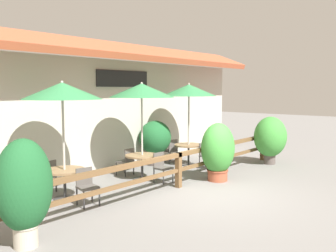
{
  "coord_description": "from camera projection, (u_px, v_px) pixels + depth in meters",
  "views": [
    {
      "loc": [
        -7.83,
        -5.08,
        2.67
      ],
      "look_at": [
        0.13,
        1.52,
        1.64
      ],
      "focal_mm": 40.0,
      "sensor_mm": 36.0,
      "label": 1
    }
  ],
  "objects": [
    {
      "name": "ground_plane",
      "position": [
        211.0,
        194.0,
        9.49
      ],
      "size": [
        60.0,
        60.0,
        0.0
      ],
      "primitive_type": "plane",
      "color": "slate"
    },
    {
      "name": "building_facade",
      "position": [
        103.0,
        105.0,
        11.89
      ],
      "size": [
        14.28,
        1.49,
        4.23
      ],
      "color": "#BCB7A8",
      "rests_on": "ground"
    },
    {
      "name": "patio_railing",
      "position": [
        178.0,
        162.0,
        10.09
      ],
      "size": [
        10.4,
        0.14,
        0.95
      ],
      "color": "brown",
      "rests_on": "ground"
    },
    {
      "name": "patio_umbrella_near",
      "position": [
        62.0,
        91.0,
        8.84
      ],
      "size": [
        1.91,
        1.91,
        2.86
      ],
      "color": "#B7B2A8",
      "rests_on": "ground"
    },
    {
      "name": "dining_table_near",
      "position": [
        65.0,
        175.0,
        9.04
      ],
      "size": [
        1.0,
        1.0,
        0.73
      ],
      "color": "olive",
      "rests_on": "ground"
    },
    {
      "name": "chair_near_streetside",
      "position": [
        87.0,
        185.0,
        8.57
      ],
      "size": [
        0.5,
        0.5,
        0.85
      ],
      "rotation": [
        0.0,
        0.0,
        -0.23
      ],
      "color": "#514C47",
      "rests_on": "ground"
    },
    {
      "name": "chair_near_wallside",
      "position": [
        47.0,
        175.0,
        9.56
      ],
      "size": [
        0.48,
        0.48,
        0.85
      ],
      "rotation": [
        0.0,
        0.0,
        3.28
      ],
      "color": "#514C47",
      "rests_on": "ground"
    },
    {
      "name": "patio_umbrella_middle",
      "position": [
        142.0,
        91.0,
        10.84
      ],
      "size": [
        1.91,
        1.91,
        2.86
      ],
      "color": "#B7B2A8",
      "rests_on": "ground"
    },
    {
      "name": "dining_table_middle",
      "position": [
        142.0,
        160.0,
        11.04
      ],
      "size": [
        1.0,
        1.0,
        0.73
      ],
      "color": "olive",
      "rests_on": "ground"
    },
    {
      "name": "chair_middle_streetside",
      "position": [
        162.0,
        166.0,
        10.66
      ],
      "size": [
        0.45,
        0.45,
        0.85
      ],
      "rotation": [
        0.0,
        0.0,
        -0.08
      ],
      "color": "#514C47",
      "rests_on": "ground"
    },
    {
      "name": "chair_middle_wallside",
      "position": [
        126.0,
        160.0,
        11.53
      ],
      "size": [
        0.44,
        0.44,
        0.85
      ],
      "rotation": [
        0.0,
        0.0,
        3.2
      ],
      "color": "#514C47",
      "rests_on": "ground"
    },
    {
      "name": "patio_umbrella_far",
      "position": [
        189.0,
        90.0,
        12.9
      ],
      "size": [
        1.91,
        1.91,
        2.86
      ],
      "color": "#B7B2A8",
      "rests_on": "ground"
    },
    {
      "name": "dining_table_far",
      "position": [
        189.0,
        148.0,
        13.1
      ],
      "size": [
        1.0,
        1.0,
        0.73
      ],
      "color": "olive",
      "rests_on": "ground"
    },
    {
      "name": "chair_far_streetside",
      "position": [
        206.0,
        154.0,
        12.6
      ],
      "size": [
        0.43,
        0.43,
        0.85
      ],
      "rotation": [
        0.0,
        0.0,
        0.02
      ],
      "color": "#514C47",
      "rests_on": "ground"
    },
    {
      "name": "chair_far_wallside",
      "position": [
        171.0,
        150.0,
        13.54
      ],
      "size": [
        0.49,
        0.49,
        0.85
      ],
      "rotation": [
        0.0,
        0.0,
        2.96
      ],
      "color": "#514C47",
      "rests_on": "ground"
    },
    {
      "name": "potted_plant_corner_fern",
      "position": [
        270.0,
        137.0,
        13.24
      ],
      "size": [
        1.24,
        1.12,
        1.69
      ],
      "color": "#564C47",
      "rests_on": "ground"
    },
    {
      "name": "potted_plant_broad_leaf",
      "position": [
        218.0,
        150.0,
        10.82
      ],
      "size": [
        1.05,
        0.94,
        1.69
      ],
      "color": "#9E4C33",
      "rests_on": "ground"
    },
    {
      "name": "potted_plant_entrance_palm",
      "position": [
        24.0,
        188.0,
        6.23
      ],
      "size": [
        0.96,
        0.87,
        1.86
      ],
      "color": "#B7AD99",
      "rests_on": "ground"
    },
    {
      "name": "potted_plant_tall_tropical",
      "position": [
        155.0,
        139.0,
        13.09
      ],
      "size": [
        1.19,
        1.07,
        1.56
      ],
      "color": "#564C47",
      "rests_on": "ground"
    }
  ]
}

